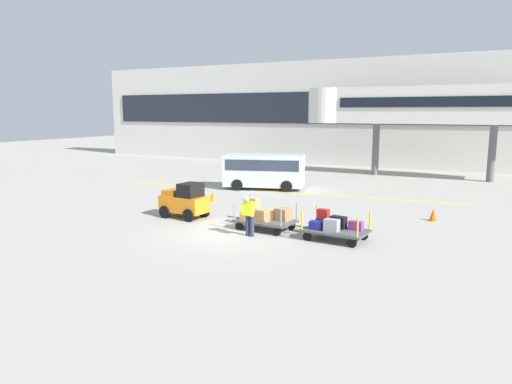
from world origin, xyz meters
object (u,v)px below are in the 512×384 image
at_px(baggage_tug, 185,201).
at_px(baggage_cart_lead, 265,216).
at_px(baggage_cart_middle, 334,227).
at_px(safety_cone_near, 213,196).
at_px(shuttle_van, 264,169).
at_px(safety_cone_far, 433,215).
at_px(baggage_handler, 249,214).

relative_size(baggage_tug, baggage_cart_lead, 0.71).
bearing_deg(baggage_cart_middle, baggage_cart_lead, 175.51).
xyz_separation_m(baggage_tug, safety_cone_near, (-1.10, 3.98, -0.48)).
distance_m(baggage_tug, shuttle_van, 8.85).
xyz_separation_m(baggage_tug, shuttle_van, (-0.49, 8.83, 0.48)).
bearing_deg(safety_cone_far, baggage_cart_lead, -140.67).
distance_m(baggage_handler, safety_cone_near, 7.58).
bearing_deg(baggage_tug, safety_cone_near, 105.53).
distance_m(baggage_cart_middle, safety_cone_near, 9.30).
bearing_deg(safety_cone_near, baggage_cart_lead, -39.01).
bearing_deg(safety_cone_near, safety_cone_far, 2.56).
xyz_separation_m(baggage_cart_lead, shuttle_van, (-4.62, 9.09, 0.70)).
bearing_deg(safety_cone_far, safety_cone_near, -177.44).
distance_m(baggage_cart_lead, shuttle_van, 10.22).
relative_size(shuttle_van, safety_cone_near, 9.36).
distance_m(baggage_handler, shuttle_van, 11.32).
relative_size(shuttle_van, safety_cone_far, 9.36).
relative_size(safety_cone_near, safety_cone_far, 1.00).
height_order(baggage_handler, safety_cone_far, baggage_handler).
xyz_separation_m(baggage_handler, safety_cone_far, (5.83, 6.00, -0.59)).
bearing_deg(baggage_tug, baggage_cart_middle, -3.96).
xyz_separation_m(baggage_cart_middle, safety_cone_near, (-8.16, 4.46, -0.22)).
relative_size(baggage_tug, baggage_cart_middle, 0.71).
height_order(baggage_cart_middle, baggage_handler, baggage_handler).
xyz_separation_m(baggage_cart_middle, safety_cone_far, (2.84, 4.96, -0.22)).
relative_size(baggage_cart_middle, shuttle_van, 0.59).
bearing_deg(baggage_cart_middle, safety_cone_far, 60.19).
distance_m(baggage_tug, safety_cone_far, 10.86).
xyz_separation_m(baggage_cart_lead, baggage_handler, (-0.06, -1.28, 0.34)).
xyz_separation_m(baggage_tug, baggage_cart_middle, (7.05, -0.49, -0.26)).
bearing_deg(baggage_tug, safety_cone_far, 24.31).
distance_m(baggage_tug, baggage_cart_middle, 7.07).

